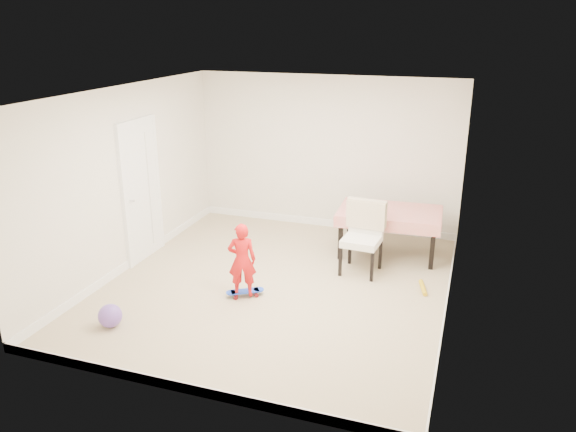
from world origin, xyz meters
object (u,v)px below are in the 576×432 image
(skateboard, at_px, (245,293))
(child, at_px, (242,263))
(dining_chair, at_px, (361,239))
(dining_table, at_px, (389,232))
(balloon, at_px, (110,316))

(skateboard, relative_size, child, 0.51)
(dining_chair, distance_m, child, 1.80)
(skateboard, xyz_separation_m, child, (-0.01, -0.05, 0.46))
(dining_table, height_order, skateboard, dining_table)
(dining_table, distance_m, skateboard, 2.55)
(dining_table, relative_size, child, 1.54)
(dining_table, xyz_separation_m, dining_chair, (-0.26, -0.79, 0.16))
(dining_table, height_order, child, child)
(balloon, bearing_deg, child, 44.81)
(child, bearing_deg, dining_chair, -155.58)
(dining_chair, relative_size, balloon, 3.68)
(dining_table, relative_size, balloon, 5.45)
(dining_table, bearing_deg, skateboard, -130.37)
(dining_table, distance_m, balloon, 4.25)
(dining_chair, relative_size, skateboard, 2.05)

